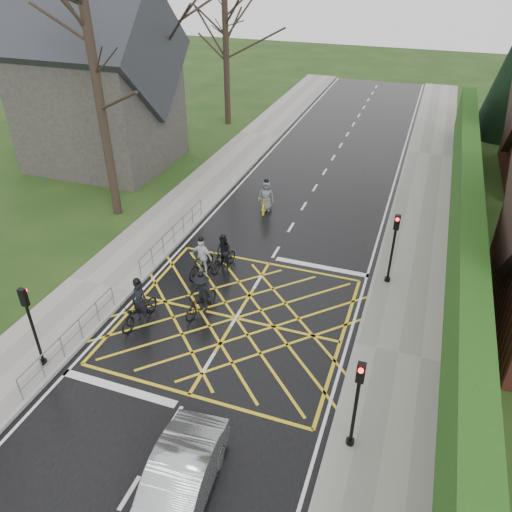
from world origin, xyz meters
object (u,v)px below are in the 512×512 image
Objects in this scene: cyclist_front at (201,261)px; cyclist_lead at (266,200)px; car at (177,487)px; cyclist_mid at (202,297)px; cyclist_rear at (140,309)px; cyclist_back at (223,256)px.

cyclist_lead is (0.66, 6.57, -0.06)m from cyclist_front.
cyclist_mid is at bearing 104.84° from car.
cyclist_front is 6.61m from cyclist_lead.
cyclist_mid is 1.03× the size of cyclist_lead.
cyclist_lead is (-0.42, 8.89, -0.05)m from cyclist_mid.
car is at bearing -88.33° from cyclist_lead.
cyclist_mid is 1.04× the size of cyclist_front.
cyclist_lead is at bearing 89.84° from cyclist_rear.
cyclist_rear is at bearing -132.01° from cyclist_mid.
cyclist_rear reaches higher than car.
cyclist_back is 0.92× the size of cyclist_lead.
cyclist_back is at bearing -98.77° from cyclist_lead.
cyclist_back is at bearing 78.93° from cyclist_rear.
cyclist_back is (1.51, 4.38, 0.01)m from cyclist_rear.
cyclist_rear reaches higher than cyclist_lead.
cyclist_mid is at bearing -96.51° from cyclist_lead.
car is (4.58, -5.93, 0.06)m from cyclist_rear.
cyclist_mid reaches higher than cyclist_lead.
cyclist_mid is at bearing -66.78° from cyclist_back.
cyclist_back is at bearing 54.78° from cyclist_front.
cyclist_mid reaches higher than car.
cyclist_back is at bearing 109.61° from cyclist_mid.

